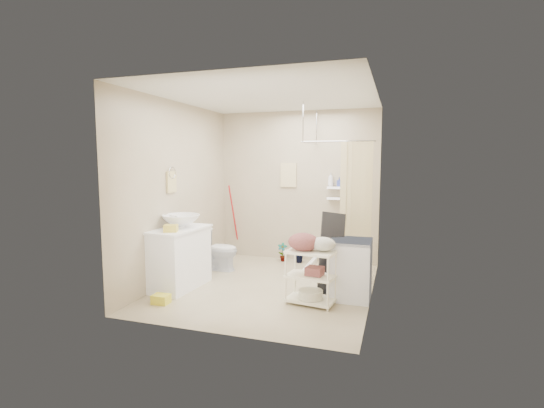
% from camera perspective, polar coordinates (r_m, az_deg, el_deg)
% --- Properties ---
extents(floor, '(3.20, 3.20, 0.00)m').
position_cam_1_polar(floor, '(5.63, -0.55, -11.82)').
color(floor, '#BAAD8C').
rests_on(floor, ground).
extents(ceiling, '(2.80, 3.20, 0.04)m').
position_cam_1_polar(ceiling, '(5.42, -0.58, 15.34)').
color(ceiling, silver).
rests_on(ceiling, ground).
extents(wall_back, '(2.80, 0.04, 2.60)m').
position_cam_1_polar(wall_back, '(6.90, 3.64, 2.54)').
color(wall_back, '#BBAC90').
rests_on(wall_back, ground).
extents(wall_front, '(2.80, 0.04, 2.60)m').
position_cam_1_polar(wall_front, '(3.89, -8.02, -0.38)').
color(wall_front, '#BBAC90').
rests_on(wall_front, ground).
extents(wall_left, '(0.04, 3.20, 2.60)m').
position_cam_1_polar(wall_left, '(5.96, -13.45, 1.80)').
color(wall_left, '#BBAC90').
rests_on(wall_left, ground).
extents(wall_right, '(0.04, 3.20, 2.60)m').
position_cam_1_polar(wall_right, '(5.10, 14.53, 1.05)').
color(wall_right, '#BBAC90').
rests_on(wall_right, ground).
extents(vanity, '(0.58, 0.97, 0.83)m').
position_cam_1_polar(vanity, '(5.63, -13.28, -7.59)').
color(vanity, white).
rests_on(vanity, ground).
extents(sink, '(0.66, 0.66, 0.18)m').
position_cam_1_polar(sink, '(5.59, -13.04, -2.41)').
color(sink, white).
rests_on(sink, vanity).
extents(counter_basket, '(0.20, 0.18, 0.09)m').
position_cam_1_polar(counter_basket, '(5.28, -14.44, -3.42)').
color(counter_basket, yellow).
rests_on(counter_basket, vanity).
extents(floor_basket, '(0.30, 0.23, 0.16)m').
position_cam_1_polar(floor_basket, '(5.15, -15.78, -12.87)').
color(floor_basket, yellow).
rests_on(floor_basket, ground).
extents(toilet, '(0.65, 0.38, 0.66)m').
position_cam_1_polar(toilet, '(6.42, -7.83, -6.53)').
color(toilet, silver).
rests_on(toilet, ground).
extents(mop, '(0.16, 0.16, 1.30)m').
position_cam_1_polar(mop, '(7.28, -5.83, -2.44)').
color(mop, red).
rests_on(mop, ground).
extents(potted_plant_a, '(0.18, 0.13, 0.33)m').
position_cam_1_polar(potted_plant_a, '(6.91, 1.52, -6.98)').
color(potted_plant_a, brown).
rests_on(potted_plant_a, ground).
extents(potted_plant_b, '(0.23, 0.21, 0.34)m').
position_cam_1_polar(potted_plant_b, '(6.83, 4.08, -7.11)').
color(potted_plant_b, brown).
rests_on(potted_plant_b, ground).
extents(hanging_towel, '(0.28, 0.03, 0.42)m').
position_cam_1_polar(hanging_towel, '(6.91, 2.40, 4.22)').
color(hanging_towel, beige).
rests_on(hanging_towel, wall_back).
extents(towel_ring, '(0.04, 0.22, 0.34)m').
position_cam_1_polar(towel_ring, '(5.77, -14.36, 3.32)').
color(towel_ring, '#DECA82').
rests_on(towel_ring, wall_left).
extents(tp_holder, '(0.08, 0.12, 0.14)m').
position_cam_1_polar(tp_holder, '(6.05, -12.74, -3.66)').
color(tp_holder, white).
rests_on(tp_holder, wall_left).
extents(shower, '(1.10, 1.10, 2.10)m').
position_cam_1_polar(shower, '(6.22, 9.98, -0.26)').
color(shower, white).
rests_on(shower, ground).
extents(shampoo_bottle_a, '(0.10, 0.10, 0.23)m').
position_cam_1_polar(shampoo_bottle_a, '(6.70, 8.51, 3.53)').
color(shampoo_bottle_a, white).
rests_on(shampoo_bottle_a, shower).
extents(shampoo_bottle_b, '(0.08, 0.08, 0.15)m').
position_cam_1_polar(shampoo_bottle_b, '(6.68, 9.71, 3.17)').
color(shampoo_bottle_b, '#303E96').
rests_on(shampoo_bottle_b, shower).
extents(washing_machine, '(0.52, 0.53, 0.75)m').
position_cam_1_polar(washing_machine, '(5.17, 11.26, -9.21)').
color(washing_machine, silver).
rests_on(washing_machine, ground).
extents(laundry_rack, '(0.62, 0.42, 0.80)m').
position_cam_1_polar(laundry_rack, '(4.89, 5.63, -9.78)').
color(laundry_rack, white).
rests_on(laundry_rack, ground).
extents(ironing_board, '(0.32, 0.22, 1.11)m').
position_cam_1_polar(ironing_board, '(5.20, 8.61, -7.03)').
color(ironing_board, black).
rests_on(ironing_board, ground).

